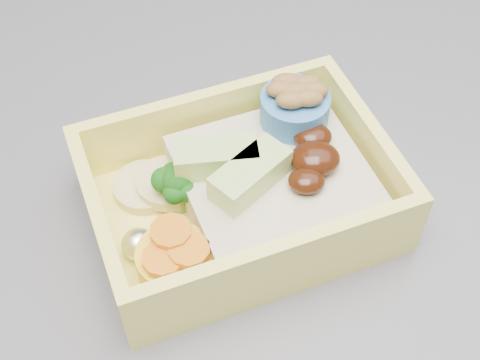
{
  "coord_description": "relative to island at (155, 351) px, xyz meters",
  "views": [
    {
      "loc": [
        0.1,
        -0.48,
        1.28
      ],
      "look_at": [
        0.11,
        -0.22,
        0.96
      ],
      "focal_mm": 50.0,
      "sensor_mm": 36.0,
      "label": 1
    }
  ],
  "objects": [
    {
      "name": "island",
      "position": [
        0.0,
        0.0,
        0.0
      ],
      "size": [
        1.24,
        0.84,
        0.92
      ],
      "color": "brown",
      "rests_on": "ground"
    },
    {
      "name": "bento_box",
      "position": [
        0.11,
        -0.11,
        0.48
      ],
      "size": [
        0.22,
        0.19,
        0.07
      ],
      "rotation": [
        0.0,
        0.0,
        0.34
      ],
      "color": "#FFF469",
      "rests_on": "island"
    }
  ]
}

